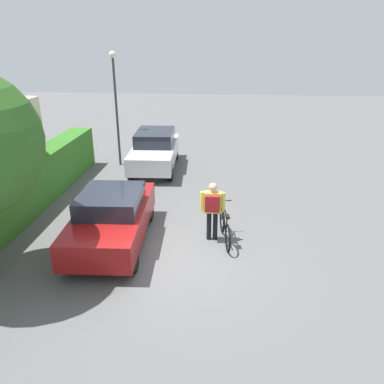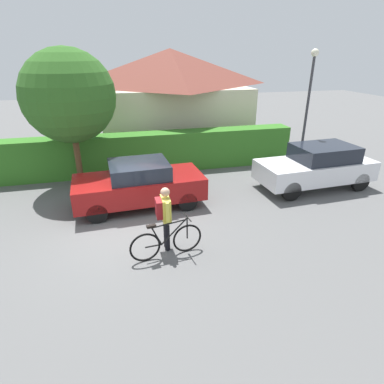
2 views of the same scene
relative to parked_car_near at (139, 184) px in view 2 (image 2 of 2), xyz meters
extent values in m
plane|color=#5A5A5A|center=(-0.52, -1.56, -0.76)|extent=(60.00, 60.00, 0.00)
cube|color=#327022|center=(-0.52, 3.29, 0.04)|extent=(14.87, 0.90, 1.60)
cube|color=beige|center=(2.47, 7.54, 0.77)|extent=(7.14, 5.88, 3.06)
pyramid|color=brown|center=(2.47, 7.54, 3.17)|extent=(7.49, 6.17, 1.75)
cube|color=maroon|center=(0.00, 0.00, -0.10)|extent=(4.16, 1.99, 0.70)
cube|color=#1E232D|center=(0.02, 0.00, 0.48)|extent=(1.90, 1.66, 0.47)
cylinder|color=black|center=(1.33, 0.87, -0.45)|extent=(0.62, 0.21, 0.61)
cylinder|color=black|center=(1.42, -0.73, -0.45)|extent=(0.62, 0.21, 0.61)
cylinder|color=black|center=(-1.43, 0.73, -0.45)|extent=(0.62, 0.21, 0.61)
cylinder|color=black|center=(-1.34, -0.87, -0.45)|extent=(0.62, 0.21, 0.61)
cube|color=silver|center=(6.36, 0.00, -0.07)|extent=(4.28, 1.96, 0.69)
cube|color=#1E232D|center=(6.66, 0.02, 0.55)|extent=(2.19, 1.64, 0.55)
cylinder|color=black|center=(7.74, 0.85, -0.42)|extent=(0.69, 0.22, 0.68)
cylinder|color=black|center=(7.82, -0.70, -0.42)|extent=(0.69, 0.22, 0.68)
cylinder|color=black|center=(4.90, 0.70, -0.42)|extent=(0.69, 0.22, 0.68)
cylinder|color=black|center=(4.98, -0.85, -0.42)|extent=(0.69, 0.22, 0.68)
torus|color=black|center=(0.89, -2.96, -0.38)|extent=(0.76, 0.17, 0.76)
torus|color=black|center=(-0.18, -3.12, -0.38)|extent=(0.76, 0.17, 0.76)
cylinder|color=black|center=(0.55, -3.01, -0.10)|extent=(0.69, 0.14, 0.62)
cylinder|color=black|center=(0.11, -3.08, -0.13)|extent=(0.27, 0.08, 0.54)
cylinder|color=black|center=(0.42, -3.03, 0.13)|extent=(0.85, 0.17, 0.08)
cylinder|color=black|center=(0.02, -3.09, -0.39)|extent=(0.41, 0.10, 0.05)
cylinder|color=black|center=(0.89, -2.96, -0.09)|extent=(0.04, 0.04, 0.57)
cube|color=black|center=(0.00, -3.09, 0.16)|extent=(0.23, 0.13, 0.06)
cylinder|color=black|center=(0.89, -2.96, 0.22)|extent=(0.10, 0.50, 0.03)
cylinder|color=black|center=(0.41, -2.60, -0.34)|extent=(0.13, 0.13, 0.83)
cylinder|color=black|center=(0.41, -2.77, -0.34)|extent=(0.13, 0.13, 0.83)
cube|color=#D8CC4C|center=(0.41, -2.69, 0.37)|extent=(0.20, 0.49, 0.59)
sphere|color=tan|center=(0.41, -2.69, 0.81)|extent=(0.23, 0.23, 0.23)
cylinder|color=#D8CC4C|center=(0.42, -2.40, 0.38)|extent=(0.09, 0.09, 0.56)
cylinder|color=#D8CC4C|center=(0.41, -2.98, 0.38)|extent=(0.09, 0.09, 0.56)
cube|color=maroon|center=(0.25, -2.69, 0.40)|extent=(0.16, 0.39, 0.45)
cylinder|color=#38383D|center=(6.78, 1.64, 1.49)|extent=(0.10, 0.10, 4.49)
sphere|color=#F2EDCC|center=(6.78, 1.64, 3.85)|extent=(0.28, 0.28, 0.28)
cylinder|color=brown|center=(-2.00, 2.30, 0.40)|extent=(0.22, 0.22, 2.31)
sphere|color=#2F6121|center=(-2.00, 2.30, 2.50)|extent=(3.16, 3.16, 3.16)
camera|label=1|loc=(-9.05, -2.99, 4.52)|focal=35.80mm
camera|label=2|loc=(-0.65, -9.62, 3.88)|focal=29.92mm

